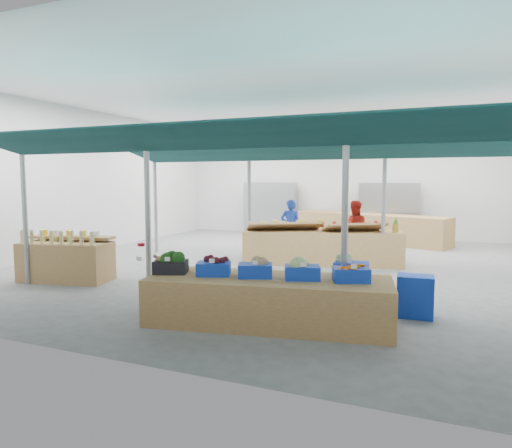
{
  "coord_description": "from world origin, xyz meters",
  "views": [
    {
      "loc": [
        3.88,
        -10.68,
        2.14
      ],
      "look_at": [
        0.08,
        -1.6,
        1.18
      ],
      "focal_mm": 32.0,
      "sensor_mm": 36.0,
      "label": 1
    }
  ],
  "objects_px": {
    "veg_counter": "(268,301)",
    "vendor_right": "(354,230)",
    "vendor_left": "(291,227)",
    "crate_stack": "(415,296)",
    "bottle_shelf": "(67,260)",
    "fruit_counter": "(322,247)"
  },
  "relations": [
    {
      "from": "veg_counter",
      "to": "vendor_left",
      "type": "distance_m",
      "value": 6.37
    },
    {
      "from": "vendor_left",
      "to": "vendor_right",
      "type": "xyz_separation_m",
      "value": [
        1.8,
        0.0,
        0.0
      ]
    },
    {
      "from": "bottle_shelf",
      "to": "vendor_right",
      "type": "xyz_separation_m",
      "value": [
        5.11,
        5.05,
        0.34
      ]
    },
    {
      "from": "vendor_right",
      "to": "vendor_left",
      "type": "bearing_deg",
      "value": -14.96
    },
    {
      "from": "veg_counter",
      "to": "vendor_left",
      "type": "relative_size",
      "value": 2.27
    },
    {
      "from": "bottle_shelf",
      "to": "crate_stack",
      "type": "xyz_separation_m",
      "value": [
        6.99,
        0.12,
        -0.12
      ]
    },
    {
      "from": "crate_stack",
      "to": "vendor_left",
      "type": "xyz_separation_m",
      "value": [
        -3.68,
        4.92,
        0.46
      ]
    },
    {
      "from": "vendor_right",
      "to": "fruit_counter",
      "type": "bearing_deg",
      "value": 46.43
    },
    {
      "from": "bottle_shelf",
      "to": "veg_counter",
      "type": "height_order",
      "value": "bottle_shelf"
    },
    {
      "from": "veg_counter",
      "to": "vendor_right",
      "type": "height_order",
      "value": "vendor_right"
    },
    {
      "from": "vendor_left",
      "to": "fruit_counter",
      "type": "bearing_deg",
      "value": 122.53
    },
    {
      "from": "crate_stack",
      "to": "veg_counter",
      "type": "bearing_deg",
      "value": -148.87
    },
    {
      "from": "bottle_shelf",
      "to": "crate_stack",
      "type": "bearing_deg",
      "value": -11.01
    },
    {
      "from": "veg_counter",
      "to": "fruit_counter",
      "type": "xyz_separation_m",
      "value": [
        -0.49,
        5.03,
        0.07
      ]
    },
    {
      "from": "bottle_shelf",
      "to": "fruit_counter",
      "type": "height_order",
      "value": "bottle_shelf"
    },
    {
      "from": "fruit_counter",
      "to": "veg_counter",
      "type": "bearing_deg",
      "value": -99.38
    },
    {
      "from": "crate_stack",
      "to": "bottle_shelf",
      "type": "bearing_deg",
      "value": -178.99
    },
    {
      "from": "crate_stack",
      "to": "vendor_right",
      "type": "bearing_deg",
      "value": 110.91
    },
    {
      "from": "veg_counter",
      "to": "fruit_counter",
      "type": "height_order",
      "value": "fruit_counter"
    },
    {
      "from": "veg_counter",
      "to": "vendor_right",
      "type": "bearing_deg",
      "value": 78.52
    },
    {
      "from": "bottle_shelf",
      "to": "vendor_right",
      "type": "distance_m",
      "value": 7.19
    },
    {
      "from": "veg_counter",
      "to": "fruit_counter",
      "type": "relative_size",
      "value": 0.91
    }
  ]
}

